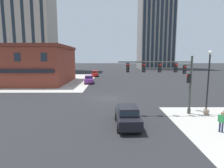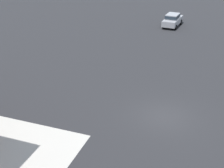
# 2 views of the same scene
# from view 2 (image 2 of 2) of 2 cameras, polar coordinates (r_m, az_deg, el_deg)

# --- Properties ---
(ground_plane) EXTENTS (320.00, 320.00, 0.00)m
(ground_plane) POSITION_cam_2_polar(r_m,az_deg,el_deg) (23.37, 9.27, -5.66)
(ground_plane) COLOR #262628
(car_main_southbound_far) EXTENTS (4.53, 2.16, 1.68)m
(car_main_southbound_far) POSITION_cam_2_polar(r_m,az_deg,el_deg) (44.72, 10.66, 11.14)
(car_main_southbound_far) COLOR #99999E
(car_main_southbound_far) RESTS_ON ground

